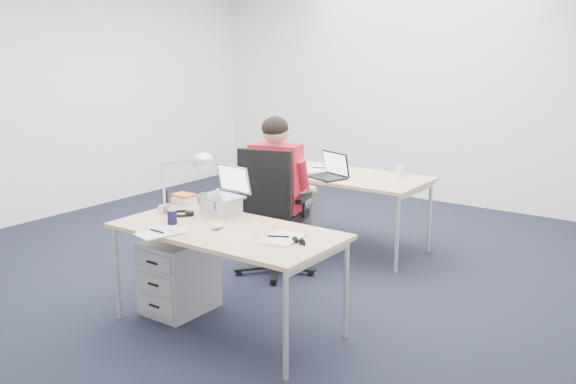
{
  "coord_description": "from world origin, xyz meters",
  "views": [
    {
      "loc": [
        3.42,
        -4.06,
        1.98
      ],
      "look_at": [
        0.63,
        -0.14,
        0.85
      ],
      "focal_mm": 40.0,
      "sensor_mm": 36.0,
      "label": 1
    }
  ],
  "objects_px": {
    "desk_far": "(344,179)",
    "bear_figurine": "(204,202)",
    "wireless_keyboard": "(168,229)",
    "can_koozie": "(172,216)",
    "sunglasses": "(299,242)",
    "book_stack": "(184,199)",
    "drawer_pedestal_far": "(293,211)",
    "dark_laptop": "(326,165)",
    "computer_mouse": "(218,226)",
    "desk_lamp": "(178,182)",
    "office_chair": "(273,238)",
    "seated_person": "(282,193)",
    "far_cup": "(400,171)",
    "headphones": "(181,213)",
    "cordless_phone": "(165,199)",
    "drawer_pedestal_near": "(179,275)",
    "water_bottle": "(218,203)",
    "desk_near": "(227,235)",
    "silver_laptop": "(221,191)"
  },
  "relations": [
    {
      "from": "drawer_pedestal_far",
      "to": "wireless_keyboard",
      "type": "xyz_separation_m",
      "value": [
        0.57,
        -2.3,
        0.46
      ]
    },
    {
      "from": "office_chair",
      "to": "sunglasses",
      "type": "distance_m",
      "value": 1.51
    },
    {
      "from": "desk_lamp",
      "to": "office_chair",
      "type": "bearing_deg",
      "value": 65.86
    },
    {
      "from": "desk_lamp",
      "to": "drawer_pedestal_far",
      "type": "bearing_deg",
      "value": 82.15
    },
    {
      "from": "desk_far",
      "to": "can_koozie",
      "type": "distance_m",
      "value": 2.19
    },
    {
      "from": "drawer_pedestal_far",
      "to": "dark_laptop",
      "type": "xyz_separation_m",
      "value": [
        0.54,
        -0.23,
        0.58
      ]
    },
    {
      "from": "silver_laptop",
      "to": "dark_laptop",
      "type": "bearing_deg",
      "value": 97.73
    },
    {
      "from": "computer_mouse",
      "to": "water_bottle",
      "type": "height_order",
      "value": "water_bottle"
    },
    {
      "from": "computer_mouse",
      "to": "sunglasses",
      "type": "xyz_separation_m",
      "value": [
        0.64,
        0.05,
        -0.01
      ]
    },
    {
      "from": "bear_figurine",
      "to": "drawer_pedestal_far",
      "type": "bearing_deg",
      "value": 118.56
    },
    {
      "from": "water_bottle",
      "to": "bear_figurine",
      "type": "xyz_separation_m",
      "value": [
        -0.17,
        0.03,
        -0.03
      ]
    },
    {
      "from": "drawer_pedestal_near",
      "to": "headphones",
      "type": "relative_size",
      "value": 2.65
    },
    {
      "from": "computer_mouse",
      "to": "dark_laptop",
      "type": "bearing_deg",
      "value": 92.92
    },
    {
      "from": "water_bottle",
      "to": "far_cup",
      "type": "distance_m",
      "value": 2.11
    },
    {
      "from": "computer_mouse",
      "to": "far_cup",
      "type": "relative_size",
      "value": 1.03
    },
    {
      "from": "wireless_keyboard",
      "to": "can_koozie",
      "type": "distance_m",
      "value": 0.16
    },
    {
      "from": "computer_mouse",
      "to": "cordless_phone",
      "type": "relative_size",
      "value": 0.76
    },
    {
      "from": "drawer_pedestal_near",
      "to": "wireless_keyboard",
      "type": "xyz_separation_m",
      "value": [
        0.2,
        -0.28,
        0.46
      ]
    },
    {
      "from": "cordless_phone",
      "to": "desk_lamp",
      "type": "bearing_deg",
      "value": -44.88
    },
    {
      "from": "headphones",
      "to": "cordless_phone",
      "type": "bearing_deg",
      "value": 148.86
    },
    {
      "from": "drawer_pedestal_far",
      "to": "cordless_phone",
      "type": "bearing_deg",
      "value": -85.88
    },
    {
      "from": "office_chair",
      "to": "drawer_pedestal_near",
      "type": "xyz_separation_m",
      "value": [
        -0.1,
        -1.05,
        -0.04
      ]
    },
    {
      "from": "wireless_keyboard",
      "to": "bear_figurine",
      "type": "height_order",
      "value": "bear_figurine"
    },
    {
      "from": "desk_far",
      "to": "bear_figurine",
      "type": "relative_size",
      "value": 10.62
    },
    {
      "from": "desk_near",
      "to": "headphones",
      "type": "bearing_deg",
      "value": 171.06
    },
    {
      "from": "office_chair",
      "to": "wireless_keyboard",
      "type": "height_order",
      "value": "office_chair"
    },
    {
      "from": "desk_far",
      "to": "headphones",
      "type": "relative_size",
      "value": 7.71
    },
    {
      "from": "desk_far",
      "to": "computer_mouse",
      "type": "distance_m",
      "value": 2.1
    },
    {
      "from": "bear_figurine",
      "to": "sunglasses",
      "type": "height_order",
      "value": "bear_figurine"
    },
    {
      "from": "desk_far",
      "to": "bear_figurine",
      "type": "bearing_deg",
      "value": -94.76
    },
    {
      "from": "book_stack",
      "to": "desk_lamp",
      "type": "height_order",
      "value": "desk_lamp"
    },
    {
      "from": "book_stack",
      "to": "silver_laptop",
      "type": "bearing_deg",
      "value": -5.27
    },
    {
      "from": "water_bottle",
      "to": "sunglasses",
      "type": "height_order",
      "value": "water_bottle"
    },
    {
      "from": "seated_person",
      "to": "bear_figurine",
      "type": "distance_m",
      "value": 1.03
    },
    {
      "from": "seated_person",
      "to": "wireless_keyboard",
      "type": "height_order",
      "value": "seated_person"
    },
    {
      "from": "dark_laptop",
      "to": "computer_mouse",
      "type": "bearing_deg",
      "value": -62.89
    },
    {
      "from": "sunglasses",
      "to": "book_stack",
      "type": "bearing_deg",
      "value": 177.81
    },
    {
      "from": "wireless_keyboard",
      "to": "far_cup",
      "type": "relative_size",
      "value": 2.72
    },
    {
      "from": "drawer_pedestal_far",
      "to": "cordless_phone",
      "type": "xyz_separation_m",
      "value": [
        0.14,
        -1.9,
        0.53
      ]
    },
    {
      "from": "seated_person",
      "to": "wireless_keyboard",
      "type": "xyz_separation_m",
      "value": [
        0.13,
        -1.51,
        0.06
      ]
    },
    {
      "from": "wireless_keyboard",
      "to": "desk_lamp",
      "type": "height_order",
      "value": "desk_lamp"
    },
    {
      "from": "dark_laptop",
      "to": "wireless_keyboard",
      "type": "bearing_deg",
      "value": -70.77
    },
    {
      "from": "sunglasses",
      "to": "can_koozie",
      "type": "bearing_deg",
      "value": -160.16
    },
    {
      "from": "headphones",
      "to": "far_cup",
      "type": "xyz_separation_m",
      "value": [
        0.72,
        2.19,
        0.04
      ]
    },
    {
      "from": "seated_person",
      "to": "sunglasses",
      "type": "bearing_deg",
      "value": -63.7
    },
    {
      "from": "office_chair",
      "to": "cordless_phone",
      "type": "distance_m",
      "value": 1.1
    },
    {
      "from": "computer_mouse",
      "to": "office_chair",
      "type": "bearing_deg",
      "value": 101.64
    },
    {
      "from": "desk_near",
      "to": "water_bottle",
      "type": "height_order",
      "value": "water_bottle"
    },
    {
      "from": "office_chair",
      "to": "far_cup",
      "type": "bearing_deg",
      "value": 46.77
    },
    {
      "from": "bear_figurine",
      "to": "desk_lamp",
      "type": "height_order",
      "value": "desk_lamp"
    }
  ]
}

